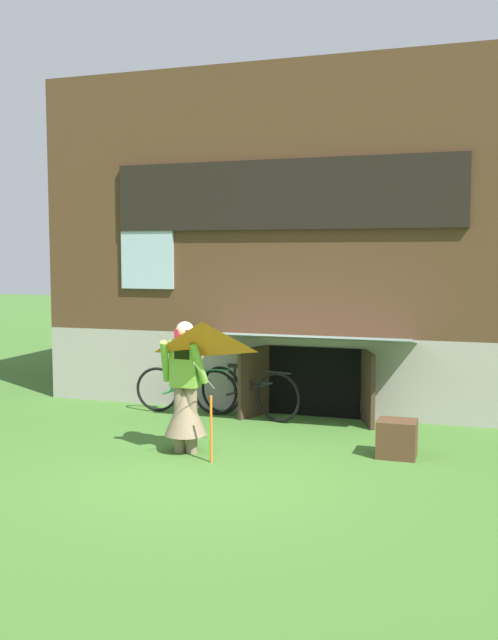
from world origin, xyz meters
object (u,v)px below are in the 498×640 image
bicycle_black (249,393)px  wooden_crate (397,439)px  person (185,398)px  kite (202,359)px  bicycle_green (186,390)px

bicycle_black → wooden_crate: bearing=-16.2°
wooden_crate → bicycle_black: bearing=148.9°
person → wooden_crate: size_ratio=3.50×
kite → bicycle_green: bearing=116.7°
person → bicycle_black: person is taller
bicycle_green → bicycle_black: bearing=-4.1°
person → wooden_crate: 2.61m
kite → bicycle_green: size_ratio=0.93×
bicycle_green → wooden_crate: (3.35, -1.42, -0.14)m
wooden_crate → kite: bearing=-150.3°
person → kite: size_ratio=1.06×
kite → bicycle_black: 2.74m
kite → wooden_crate: 2.58m
person → kite: person is taller
bicycle_green → wooden_crate: bicycle_green is taller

